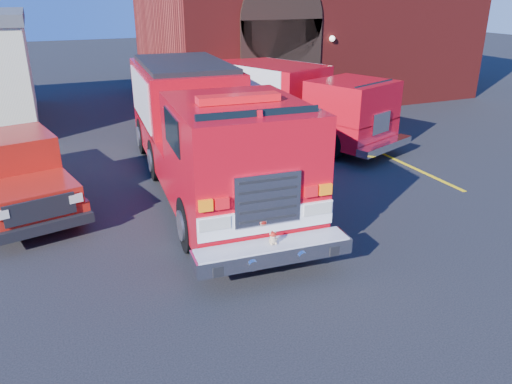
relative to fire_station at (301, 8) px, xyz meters
name	(u,v)px	position (x,y,z in m)	size (l,w,h in m)	color
ground	(236,226)	(-8.99, -13.98, -4.25)	(100.00, 100.00, 0.00)	black
parking_stripe_near	(427,174)	(-2.49, -12.98, -4.25)	(0.12, 3.00, 0.01)	yellow
parking_stripe_mid	(368,147)	(-2.49, -9.98, -4.25)	(0.12, 3.00, 0.01)	yellow
parking_stripe_far	(324,127)	(-2.49, -6.98, -4.25)	(0.12, 3.00, 0.01)	yellow
fire_station	(301,8)	(0.00, 0.00, 0.00)	(15.20, 10.20, 8.45)	maroon
fire_engine	(205,130)	(-8.84, -11.35, -2.62)	(3.54, 10.39, 3.15)	black
pickup_truck	(11,171)	(-13.67, -10.59, -3.36)	(3.26, 6.10, 1.90)	black
secondary_truck	(290,99)	(-4.43, -7.68, -2.85)	(5.16, 8.29, 2.58)	black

